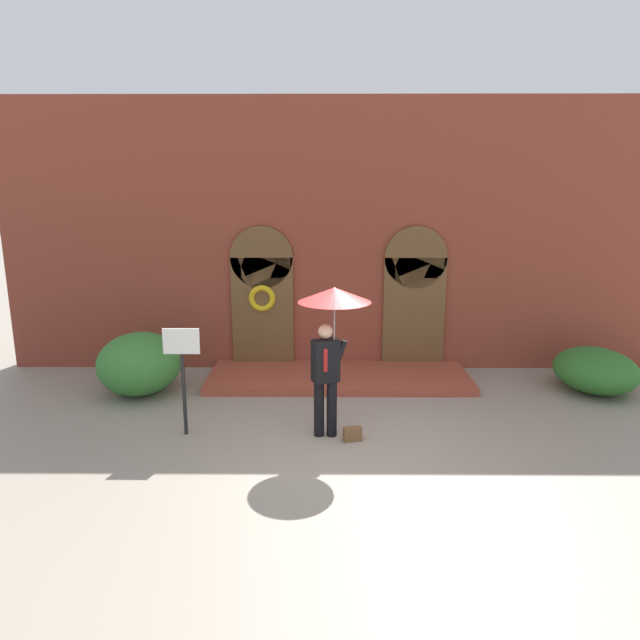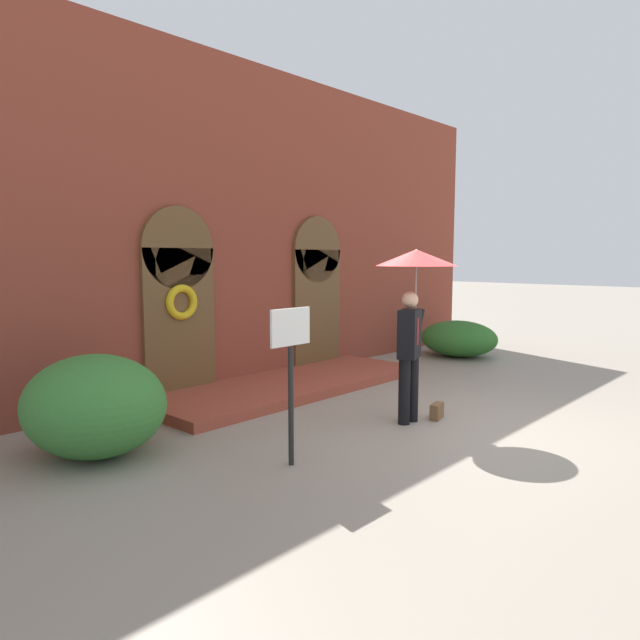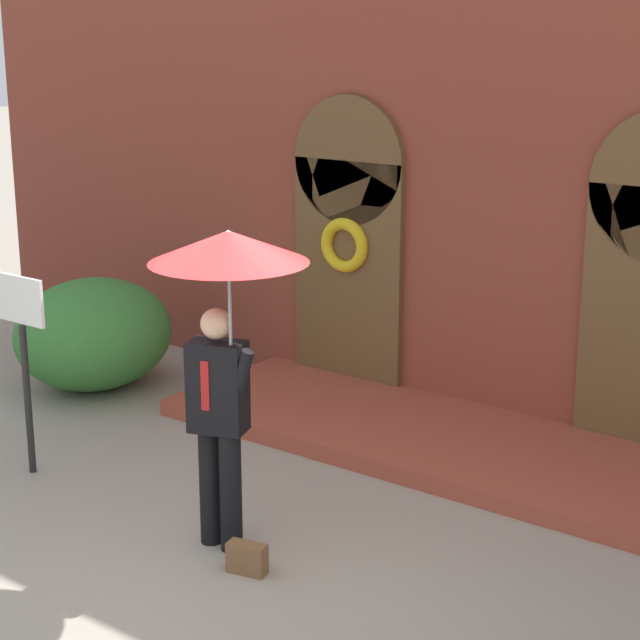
{
  "view_description": "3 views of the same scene",
  "coord_description": "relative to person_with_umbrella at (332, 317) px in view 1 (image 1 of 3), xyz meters",
  "views": [
    {
      "loc": [
        -0.3,
        -7.87,
        3.79
      ],
      "look_at": [
        -0.37,
        1.85,
        1.54
      ],
      "focal_mm": 32.0,
      "sensor_mm": 36.0,
      "label": 1
    },
    {
      "loc": [
        -6.7,
        -3.81,
        2.27
      ],
      "look_at": [
        -0.52,
        1.88,
        1.33
      ],
      "focal_mm": 32.0,
      "sensor_mm": 36.0,
      "label": 2
    },
    {
      "loc": [
        4.58,
        -4.82,
        3.66
      ],
      "look_at": [
        -0.18,
        1.54,
        1.5
      ],
      "focal_mm": 60.0,
      "sensor_mm": 36.0,
      "label": 3
    }
  ],
  "objects": [
    {
      "name": "ground_plane",
      "position": [
        0.18,
        -0.46,
        -1.91
      ],
      "size": [
        80.0,
        80.0,
        0.0
      ],
      "primitive_type": "plane",
      "color": "gray"
    },
    {
      "name": "shrub_right",
      "position": [
        5.08,
        2.1,
        -1.51
      ],
      "size": [
        1.5,
        1.76,
        0.81
      ],
      "primitive_type": "ellipsoid",
      "color": "#2D6B28",
      "rests_on": "ground"
    },
    {
      "name": "shrub_left",
      "position": [
        -3.6,
        1.91,
        -1.33
      ],
      "size": [
        1.54,
        1.72,
        1.16
      ],
      "primitive_type": "ellipsoid",
      "color": "#387A33",
      "rests_on": "ground"
    },
    {
      "name": "sign_post",
      "position": [
        -2.3,
        0.04,
        -0.75
      ],
      "size": [
        0.56,
        0.06,
        1.72
      ],
      "color": "black",
      "rests_on": "ground"
    },
    {
      "name": "person_with_umbrella",
      "position": [
        0.0,
        0.0,
        0.0
      ],
      "size": [
        1.1,
        1.1,
        2.36
      ],
      "color": "black",
      "rests_on": "ground"
    },
    {
      "name": "building_facade",
      "position": [
        0.18,
        3.69,
        0.77
      ],
      "size": [
        14.0,
        2.3,
        5.6
      ],
      "color": "brown",
      "rests_on": "ground"
    },
    {
      "name": "handbag",
      "position": [
        0.32,
        -0.2,
        -1.8
      ],
      "size": [
        0.3,
        0.18,
        0.22
      ],
      "primitive_type": "cube",
      "rotation": [
        0.0,
        0.0,
        0.23
      ],
      "color": "brown",
      "rests_on": "ground"
    }
  ]
}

